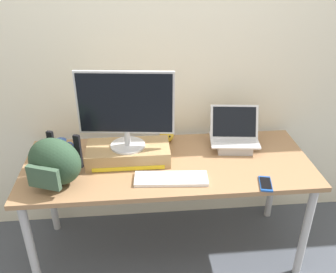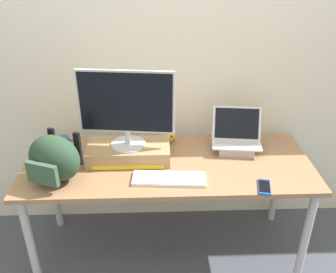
{
  "view_description": "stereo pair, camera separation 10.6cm",
  "coord_description": "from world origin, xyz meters",
  "px_view_note": "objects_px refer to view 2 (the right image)",
  "views": [
    {
      "loc": [
        -0.18,
        -1.92,
        1.96
      ],
      "look_at": [
        0.0,
        0.0,
        0.91
      ],
      "focal_mm": 39.2,
      "sensor_mm": 36.0,
      "label": 1
    },
    {
      "loc": [
        -0.07,
        -1.92,
        1.96
      ],
      "look_at": [
        0.0,
        0.0,
        0.91
      ],
      "focal_mm": 39.2,
      "sensor_mm": 36.0,
      "label": 2
    }
  ],
  "objects_px": {
    "messenger_backpack": "(54,159)",
    "coffee_mug": "(64,144)",
    "toner_box_yellow": "(129,152)",
    "cell_phone": "(264,187)",
    "desktop_monitor": "(126,108)",
    "open_laptop": "(236,142)",
    "plush_toy": "(169,135)",
    "external_keyboard": "(169,179)"
  },
  "relations": [
    {
      "from": "messenger_backpack",
      "to": "coffee_mug",
      "type": "xyz_separation_m",
      "value": [
        -0.03,
        0.33,
        -0.09
      ]
    },
    {
      "from": "toner_box_yellow",
      "to": "coffee_mug",
      "type": "xyz_separation_m",
      "value": [
        -0.43,
        0.13,
        -0.0
      ]
    },
    {
      "from": "cell_phone",
      "to": "coffee_mug",
      "type": "bearing_deg",
      "value": 171.27
    },
    {
      "from": "coffee_mug",
      "to": "cell_phone",
      "type": "bearing_deg",
      "value": -20.91
    },
    {
      "from": "desktop_monitor",
      "to": "messenger_backpack",
      "type": "bearing_deg",
      "value": -146.02
    },
    {
      "from": "toner_box_yellow",
      "to": "messenger_backpack",
      "type": "bearing_deg",
      "value": -152.55
    },
    {
      "from": "open_laptop",
      "to": "plush_toy",
      "type": "bearing_deg",
      "value": 171.51
    },
    {
      "from": "desktop_monitor",
      "to": "external_keyboard",
      "type": "height_order",
      "value": "desktop_monitor"
    },
    {
      "from": "messenger_backpack",
      "to": "plush_toy",
      "type": "relative_size",
      "value": 3.68
    },
    {
      "from": "external_keyboard",
      "to": "coffee_mug",
      "type": "relative_size",
      "value": 3.46
    },
    {
      "from": "messenger_backpack",
      "to": "external_keyboard",
      "type": "bearing_deg",
      "value": 17.94
    },
    {
      "from": "external_keyboard",
      "to": "cell_phone",
      "type": "relative_size",
      "value": 2.83
    },
    {
      "from": "messenger_backpack",
      "to": "plush_toy",
      "type": "distance_m",
      "value": 0.79
    },
    {
      "from": "messenger_backpack",
      "to": "plush_toy",
      "type": "height_order",
      "value": "messenger_backpack"
    },
    {
      "from": "toner_box_yellow",
      "to": "messenger_backpack",
      "type": "relative_size",
      "value": 1.41
    },
    {
      "from": "messenger_backpack",
      "to": "cell_phone",
      "type": "distance_m",
      "value": 1.18
    },
    {
      "from": "external_keyboard",
      "to": "coffee_mug",
      "type": "distance_m",
      "value": 0.76
    },
    {
      "from": "messenger_backpack",
      "to": "desktop_monitor",
      "type": "bearing_deg",
      "value": 48.29
    },
    {
      "from": "desktop_monitor",
      "to": "external_keyboard",
      "type": "distance_m",
      "value": 0.48
    },
    {
      "from": "toner_box_yellow",
      "to": "open_laptop",
      "type": "height_order",
      "value": "open_laptop"
    },
    {
      "from": "toner_box_yellow",
      "to": "external_keyboard",
      "type": "relative_size",
      "value": 1.19
    },
    {
      "from": "external_keyboard",
      "to": "coffee_mug",
      "type": "height_order",
      "value": "coffee_mug"
    },
    {
      "from": "coffee_mug",
      "to": "plush_toy",
      "type": "distance_m",
      "value": 0.69
    },
    {
      "from": "messenger_backpack",
      "to": "coffee_mug",
      "type": "relative_size",
      "value": 2.91
    },
    {
      "from": "toner_box_yellow",
      "to": "coffee_mug",
      "type": "relative_size",
      "value": 4.11
    },
    {
      "from": "plush_toy",
      "to": "cell_phone",
      "type": "bearing_deg",
      "value": -46.86
    },
    {
      "from": "coffee_mug",
      "to": "toner_box_yellow",
      "type": "bearing_deg",
      "value": -16.35
    },
    {
      "from": "coffee_mug",
      "to": "cell_phone",
      "type": "xyz_separation_m",
      "value": [
        1.2,
        -0.46,
        -0.04
      ]
    },
    {
      "from": "open_laptop",
      "to": "toner_box_yellow",
      "type": "bearing_deg",
      "value": -165.34
    },
    {
      "from": "external_keyboard",
      "to": "cell_phone",
      "type": "xyz_separation_m",
      "value": [
        0.53,
        -0.09,
        -0.01
      ]
    },
    {
      "from": "coffee_mug",
      "to": "plush_toy",
      "type": "bearing_deg",
      "value": 7.4
    },
    {
      "from": "toner_box_yellow",
      "to": "external_keyboard",
      "type": "distance_m",
      "value": 0.34
    },
    {
      "from": "external_keyboard",
      "to": "toner_box_yellow",
      "type": "bearing_deg",
      "value": 139.23
    },
    {
      "from": "desktop_monitor",
      "to": "toner_box_yellow",
      "type": "bearing_deg",
      "value": 87.57
    },
    {
      "from": "open_laptop",
      "to": "messenger_backpack",
      "type": "xyz_separation_m",
      "value": [
        -1.09,
        -0.3,
        0.08
      ]
    },
    {
      "from": "open_laptop",
      "to": "messenger_backpack",
      "type": "relative_size",
      "value": 0.93
    },
    {
      "from": "external_keyboard",
      "to": "coffee_mug",
      "type": "xyz_separation_m",
      "value": [
        -0.67,
        0.37,
        0.04
      ]
    },
    {
      "from": "toner_box_yellow",
      "to": "plush_toy",
      "type": "height_order",
      "value": "toner_box_yellow"
    },
    {
      "from": "toner_box_yellow",
      "to": "cell_phone",
      "type": "distance_m",
      "value": 0.84
    },
    {
      "from": "external_keyboard",
      "to": "cell_phone",
      "type": "bearing_deg",
      "value": -5.27
    },
    {
      "from": "external_keyboard",
      "to": "messenger_backpack",
      "type": "bearing_deg",
      "value": -178.61
    },
    {
      "from": "toner_box_yellow",
      "to": "external_keyboard",
      "type": "xyz_separation_m",
      "value": [
        0.24,
        -0.24,
        -0.04
      ]
    }
  ]
}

